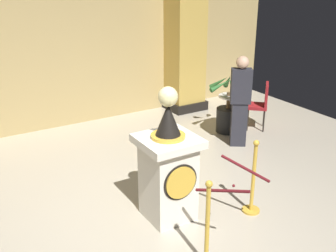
# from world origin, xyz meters

# --- Properties ---
(ground_plane) EXTENTS (10.30, 10.30, 0.00)m
(ground_plane) POSITION_xyz_m (0.00, 0.00, 0.00)
(ground_plane) COLOR #B2A893
(back_wall) EXTENTS (10.30, 0.16, 3.96)m
(back_wall) POSITION_xyz_m (0.00, 4.38, 1.98)
(back_wall) COLOR tan
(back_wall) RESTS_ON ground_plane
(pedestal_clock) EXTENTS (0.72, 0.72, 1.79)m
(pedestal_clock) POSITION_xyz_m (0.09, 0.31, 0.71)
(pedestal_clock) COLOR silver
(pedestal_clock) RESTS_ON ground_plane
(stanchion_near) EXTENTS (0.24, 0.24, 1.07)m
(stanchion_near) POSITION_xyz_m (-0.06, -0.74, 0.38)
(stanchion_near) COLOR gold
(stanchion_near) RESTS_ON ground_plane
(stanchion_far) EXTENTS (0.24, 0.24, 1.05)m
(stanchion_far) POSITION_xyz_m (1.11, -0.18, 0.37)
(stanchion_far) COLOR gold
(stanchion_far) RESTS_ON ground_plane
(velvet_rope) EXTENTS (0.90, 0.89, 0.22)m
(velvet_rope) POSITION_xyz_m (0.53, -0.46, 0.79)
(velvet_rope) COLOR #591419
(column_right) EXTENTS (0.86, 0.86, 3.80)m
(column_right) POSITION_xyz_m (2.75, 3.99, 1.89)
(column_right) COLOR black
(column_right) RESTS_ON ground_plane
(potted_palm_right) EXTENTS (0.88, 0.81, 1.19)m
(potted_palm_right) POSITION_xyz_m (2.68, 2.29, 0.40)
(potted_palm_right) COLOR black
(potted_palm_right) RESTS_ON ground_plane
(bystander_guest) EXTENTS (0.42, 0.38, 1.67)m
(bystander_guest) POSITION_xyz_m (2.42, 1.66, 0.89)
(bystander_guest) COLOR #26262D
(bystander_guest) RESTS_ON ground_plane
(cafe_table) EXTENTS (0.50, 0.50, 0.75)m
(cafe_table) POSITION_xyz_m (2.73, 2.27, 0.48)
(cafe_table) COLOR #332D28
(cafe_table) RESTS_ON ground_plane
(cafe_chair_red) EXTENTS (0.57, 0.57, 0.96)m
(cafe_chair_red) POSITION_xyz_m (3.33, 2.06, 0.57)
(cafe_chair_red) COLOR black
(cafe_chair_red) RESTS_ON ground_plane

